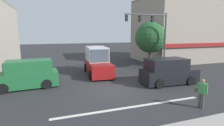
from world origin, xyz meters
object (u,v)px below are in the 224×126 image
(traffic_light_mast, at_px, (155,31))
(van_crossing_rightbound, at_px, (27,75))
(street_tree, at_px, (150,38))
(pedestrian_foreground_with_bag, at_px, (201,92))
(box_truck_crossing_leftbound, at_px, (97,62))
(van_parked_curbside, at_px, (168,72))

(traffic_light_mast, relative_size, van_crossing_rightbound, 1.32)
(street_tree, relative_size, traffic_light_mast, 0.88)
(pedestrian_foreground_with_bag, bearing_deg, van_crossing_rightbound, 142.56)
(street_tree, bearing_deg, box_truck_crossing_leftbound, -170.31)
(van_parked_curbside, distance_m, van_crossing_rightbound, 11.11)
(van_crossing_rightbound, distance_m, pedestrian_foreground_with_bag, 12.00)
(van_parked_curbside, height_order, box_truck_crossing_leftbound, box_truck_crossing_leftbound)
(traffic_light_mast, bearing_deg, pedestrian_foreground_with_bag, -106.27)
(box_truck_crossing_leftbound, bearing_deg, van_parked_curbside, -49.19)
(van_parked_curbside, distance_m, box_truck_crossing_leftbound, 7.03)
(van_crossing_rightbound, xyz_separation_m, box_truck_crossing_leftbound, (6.19, 2.61, 0.25))
(traffic_light_mast, height_order, van_parked_curbside, traffic_light_mast)
(traffic_light_mast, bearing_deg, van_parked_curbside, -107.35)
(box_truck_crossing_leftbound, height_order, pedestrian_foreground_with_bag, box_truck_crossing_leftbound)
(street_tree, height_order, pedestrian_foreground_with_bag, street_tree)
(van_parked_curbside, relative_size, pedestrian_foreground_with_bag, 2.80)
(pedestrian_foreground_with_bag, bearing_deg, van_parked_curbside, 74.72)
(traffic_light_mast, bearing_deg, street_tree, 68.03)
(van_crossing_rightbound, bearing_deg, traffic_light_mast, 6.91)
(van_crossing_rightbound, xyz_separation_m, pedestrian_foreground_with_bag, (9.53, -7.29, -0.05))
(street_tree, relative_size, van_parked_curbside, 1.16)
(traffic_light_mast, relative_size, pedestrian_foreground_with_bag, 3.71)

